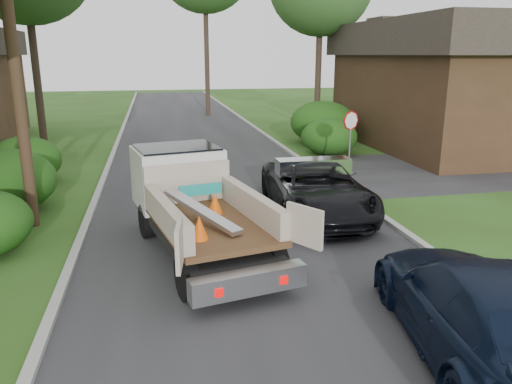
{
  "coord_description": "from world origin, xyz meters",
  "views": [
    {
      "loc": [
        -2.12,
        -8.88,
        4.51
      ],
      "look_at": [
        0.27,
        2.9,
        1.2
      ],
      "focal_mm": 35.0,
      "sensor_mm": 36.0,
      "label": 1
    }
  ],
  "objects": [
    {
      "name": "hedge_right_a",
      "position": [
        5.8,
        13.0,
        0.85
      ],
      "size": [
        2.6,
        2.6,
        1.7
      ],
      "primitive_type": "ellipsoid",
      "color": "#124810",
      "rests_on": "ground"
    },
    {
      "name": "black_pickup",
      "position": [
        2.4,
        4.5,
        0.77
      ],
      "size": [
        2.89,
        5.68,
        1.54
      ],
      "primitive_type": "imported",
      "rotation": [
        0.0,
        0.0,
        -0.06
      ],
      "color": "black",
      "rests_on": "ground"
    },
    {
      "name": "road",
      "position": [
        0.0,
        10.0,
        0.0
      ],
      "size": [
        8.0,
        90.0,
        0.02
      ],
      "primitive_type": "cube",
      "color": "#28282B",
      "rests_on": "ground"
    },
    {
      "name": "hedge_right_b",
      "position": [
        6.5,
        16.0,
        1.1
      ],
      "size": [
        3.38,
        3.38,
        2.21
      ],
      "primitive_type": "ellipsoid",
      "color": "#124810",
      "rests_on": "ground"
    },
    {
      "name": "curb_right",
      "position": [
        4.1,
        10.0,
        0.06
      ],
      "size": [
        0.2,
        90.0,
        0.12
      ],
      "primitive_type": "cube",
      "color": "#9E9E99",
      "rests_on": "ground"
    },
    {
      "name": "navy_suv",
      "position": [
        2.6,
        -2.88,
        0.78
      ],
      "size": [
        3.08,
        5.68,
        1.56
      ],
      "primitive_type": "imported",
      "rotation": [
        0.0,
        0.0,
        2.97
      ],
      "color": "black",
      "rests_on": "ground"
    },
    {
      "name": "house_right",
      "position": [
        13.0,
        14.0,
        3.16
      ],
      "size": [
        9.72,
        12.96,
        6.2
      ],
      "rotation": [
        0.0,
        0.0,
        1.57
      ],
      "color": "#3C2818",
      "rests_on": "ground"
    },
    {
      "name": "hedge_left_b",
      "position": [
        -6.5,
        6.5,
        0.94
      ],
      "size": [
        2.86,
        2.86,
        1.87
      ],
      "primitive_type": "ellipsoid",
      "color": "#124810",
      "rests_on": "ground"
    },
    {
      "name": "hedge_left_c",
      "position": [
        -6.8,
        10.0,
        0.85
      ],
      "size": [
        2.6,
        2.6,
        1.7
      ],
      "primitive_type": "ellipsoid",
      "color": "#124810",
      "rests_on": "ground"
    },
    {
      "name": "flatbed_truck",
      "position": [
        -1.38,
        2.85,
        1.22
      ],
      "size": [
        3.63,
        6.29,
        2.25
      ],
      "rotation": [
        0.0,
        0.0,
        0.21
      ],
      "color": "black",
      "rests_on": "ground"
    },
    {
      "name": "side_street",
      "position": [
        12.0,
        9.0,
        0.01
      ],
      "size": [
        16.0,
        7.0,
        0.02
      ],
      "primitive_type": "cube",
      "color": "#28282B",
      "rests_on": "ground"
    },
    {
      "name": "stop_sign",
      "position": [
        5.2,
        9.0,
        1.78
      ],
      "size": [
        0.71,
        0.32,
        2.48
      ],
      "color": "slate",
      "rests_on": "ground"
    },
    {
      "name": "ground",
      "position": [
        0.0,
        0.0,
        0.0
      ],
      "size": [
        120.0,
        120.0,
        0.0
      ],
      "primitive_type": "plane",
      "color": "#294A15",
      "rests_on": "ground"
    },
    {
      "name": "utility_pole",
      "position": [
        -5.48,
        4.98,
        5.17
      ],
      "size": [
        2.42,
        1.25,
        10.0
      ],
      "color": "#382619",
      "rests_on": "ground"
    },
    {
      "name": "curb_left",
      "position": [
        -4.1,
        10.0,
        0.06
      ],
      "size": [
        0.2,
        90.0,
        0.12
      ],
      "primitive_type": "cube",
      "color": "#9E9E99",
      "rests_on": "ground"
    }
  ]
}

